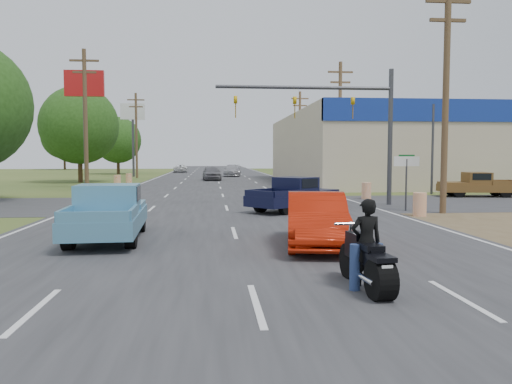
{
  "coord_description": "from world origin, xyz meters",
  "views": [
    {
      "loc": [
        -0.75,
        -8.17,
        2.5
      ],
      "look_at": [
        0.78,
        8.76,
        1.3
      ],
      "focal_mm": 35.0,
      "sensor_mm": 36.0,
      "label": 1
    }
  ],
  "objects": [
    {
      "name": "utility_pole_3",
      "position": [
        9.5,
        49.0,
        5.32
      ],
      "size": [
        2.0,
        0.28,
        10.0
      ],
      "color": "#4C3823",
      "rests_on": "ground"
    },
    {
      "name": "street_name_sign",
      "position": [
        8.8,
        15.5,
        1.61
      ],
      "size": [
        0.8,
        0.08,
        2.61
      ],
      "color": "#3F3F44",
      "rests_on": "ground"
    },
    {
      "name": "utility_pole_1",
      "position": [
        9.5,
        13.0,
        5.32
      ],
      "size": [
        2.0,
        0.28,
        10.0
      ],
      "color": "#4C3823",
      "rests_on": "ground"
    },
    {
      "name": "brown_pickup",
      "position": [
        15.81,
        21.63,
        0.78
      ],
      "size": [
        4.86,
        2.44,
        1.54
      ],
      "rotation": [
        0.0,
        0.0,
        1.42
      ],
      "color": "black",
      "rests_on": "ground"
    },
    {
      "name": "tree_2",
      "position": [
        -14.2,
        66.0,
        4.95
      ],
      "size": [
        6.72,
        6.72,
        8.32
      ],
      "color": "#422D19",
      "rests_on": "ground"
    },
    {
      "name": "navy_pickup",
      "position": [
        3.14,
        14.46,
        0.79
      ],
      "size": [
        4.8,
        4.44,
        1.57
      ],
      "rotation": [
        0.0,
        0.0,
        -0.87
      ],
      "color": "black",
      "rests_on": "ground"
    },
    {
      "name": "ground",
      "position": [
        0.0,
        0.0,
        0.0
      ],
      "size": [
        200.0,
        200.0,
        0.0
      ],
      "primitive_type": "plane",
      "color": "#334A1D",
      "rests_on": "ground"
    },
    {
      "name": "pole_sign_left_near",
      "position": [
        -10.5,
        32.0,
        7.17
      ],
      "size": [
        3.0,
        0.35,
        9.2
      ],
      "color": "#3F3F44",
      "rests_on": "ground"
    },
    {
      "name": "distant_car_white",
      "position": [
        -5.66,
        73.14,
        0.65
      ],
      "size": [
        2.3,
        4.73,
        1.3
      ],
      "primitive_type": "imported",
      "rotation": [
        0.0,
        0.0,
        3.17
      ],
      "color": "silver",
      "rests_on": "ground"
    },
    {
      "name": "lane_sign",
      "position": [
        8.2,
        14.0,
        1.9
      ],
      "size": [
        1.2,
        0.08,
        2.52
      ],
      "color": "#3F3F44",
      "rests_on": "ground"
    },
    {
      "name": "barrel_1",
      "position": [
        8.4,
        20.5,
        0.5
      ],
      "size": [
        0.56,
        0.56,
        1.0
      ],
      "primitive_type": "cylinder",
      "color": "orange",
      "rests_on": "ground"
    },
    {
      "name": "barrel_3",
      "position": [
        -8.2,
        38.0,
        0.5
      ],
      "size": [
        0.56,
        0.56,
        1.0
      ],
      "primitive_type": "cylinder",
      "color": "orange",
      "rests_on": "ground"
    },
    {
      "name": "red_convertible",
      "position": [
        2.17,
        5.39,
        0.74
      ],
      "size": [
        2.25,
        4.7,
        1.49
      ],
      "primitive_type": "imported",
      "rotation": [
        0.0,
        0.0,
        -0.16
      ],
      "color": "#B21C08",
      "rests_on": "ground"
    },
    {
      "name": "motorcycle",
      "position": [
        2.13,
        0.72,
        0.53
      ],
      "size": [
        0.72,
        2.34,
        1.19
      ],
      "rotation": [
        0.0,
        0.0,
        0.09
      ],
      "color": "black",
      "rests_on": "ground"
    },
    {
      "name": "distant_car_silver",
      "position": [
        1.98,
        55.89,
        0.74
      ],
      "size": [
        2.59,
        5.32,
        1.49
      ],
      "primitive_type": "imported",
      "rotation": [
        0.0,
        0.0,
        -0.1
      ],
      "color": "#AAA9AE",
      "rests_on": "ground"
    },
    {
      "name": "main_road",
      "position": [
        0.0,
        40.0,
        0.01
      ],
      "size": [
        15.0,
        180.0,
        0.02
      ],
      "primitive_type": "cube",
      "color": "#2D2D30",
      "rests_on": "ground"
    },
    {
      "name": "tree_1",
      "position": [
        -13.5,
        42.0,
        5.57
      ],
      "size": [
        7.56,
        7.56,
        9.36
      ],
      "color": "#422D19",
      "rests_on": "ground"
    },
    {
      "name": "signal_mast",
      "position": [
        5.82,
        17.0,
        4.8
      ],
      "size": [
        9.12,
        0.4,
        7.0
      ],
      "color": "#3F3F44",
      "rests_on": "ground"
    },
    {
      "name": "utility_pole_5",
      "position": [
        -9.5,
        28.0,
        5.32
      ],
      "size": [
        2.0,
        0.28,
        10.0
      ],
      "color": "#4C3823",
      "rests_on": "ground"
    },
    {
      "name": "barrel_0",
      "position": [
        8.0,
        12.0,
        0.5
      ],
      "size": [
        0.56,
        0.56,
        1.0
      ],
      "primitive_type": "cylinder",
      "color": "orange",
      "rests_on": "ground"
    },
    {
      "name": "distant_car_grey",
      "position": [
        -0.67,
        45.32,
        0.78
      ],
      "size": [
        2.13,
        4.67,
        1.55
      ],
      "primitive_type": "imported",
      "rotation": [
        0.0,
        0.0,
        0.07
      ],
      "color": "slate",
      "rests_on": "ground"
    },
    {
      "name": "tree_6",
      "position": [
        -30.0,
        95.0,
        6.51
      ],
      "size": [
        8.82,
        8.82,
        10.92
      ],
      "color": "#422D19",
      "rests_on": "ground"
    },
    {
      "name": "pole_sign_left_far",
      "position": [
        -10.5,
        56.0,
        7.17
      ],
      "size": [
        3.0,
        0.35,
        9.2
      ],
      "color": "#3F3F44",
      "rests_on": "ground"
    },
    {
      "name": "utility_pole_2",
      "position": [
        9.5,
        31.0,
        5.32
      ],
      "size": [
        2.0,
        0.28,
        10.0
      ],
      "color": "#4C3823",
      "rests_on": "ground"
    },
    {
      "name": "barrel_2",
      "position": [
        -8.5,
        34.0,
        0.5
      ],
      "size": [
        0.56,
        0.56,
        1.0
      ],
      "primitive_type": "cylinder",
      "color": "orange",
      "rests_on": "ground"
    },
    {
      "name": "utility_pole_6",
      "position": [
        -9.5,
        52.0,
        5.32
      ],
      "size": [
        2.0,
        0.28,
        10.0
      ],
      "color": "#4C3823",
      "rests_on": "ground"
    },
    {
      "name": "blue_pickup",
      "position": [
        -3.83,
        7.11,
        0.84
      ],
      "size": [
        2.21,
        5.14,
        1.67
      ],
      "rotation": [
        0.0,
        0.0,
        0.05
      ],
      "color": "black",
      "rests_on": "ground"
    },
    {
      "name": "rider",
      "position": [
        2.13,
        0.79,
        0.81
      ],
      "size": [
        0.62,
        0.44,
        1.63
      ],
      "primitive_type": "imported",
      "rotation": [
        0.0,
        0.0,
        3.23
      ],
      "color": "black",
      "rests_on": "ground"
    },
    {
      "name": "cross_road",
      "position": [
        0.0,
        18.0,
        0.01
      ],
      "size": [
        120.0,
        10.0,
        0.02
      ],
      "primitive_type": "cube",
      "color": "#2D2D30",
      "rests_on": "ground"
    },
    {
      "name": "tree_5",
      "position": [
        30.0,
        95.0,
        5.88
      ],
      "size": [
        7.98,
        7.98,
        9.88
      ],
      "color": "#422D19",
      "rests_on": "ground"
    }
  ]
}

